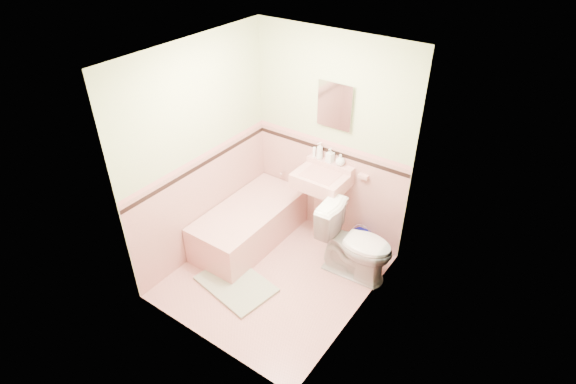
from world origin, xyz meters
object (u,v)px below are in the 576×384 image
Objects in this scene: bathtub at (250,225)px; soap_bottle_right at (340,160)px; soap_bottle_left at (320,151)px; soap_bottle_mid at (330,155)px; bucket at (361,240)px; sink at (321,207)px; shoe at (229,277)px; medicine_cabinet at (335,105)px; toilet at (356,243)px.

bathtub is 10.73× the size of soap_bottle_right.
soap_bottle_left is 1.18× the size of soap_bottle_mid.
soap_bottle_right is 0.64× the size of bucket.
sink reaches higher than shoe.
bathtub is at bearing -132.58° from medicine_cabinet.
soap_bottle_mid is 0.21× the size of toilet.
bathtub is 1.36m from toilet.
soap_bottle_left is at bearing 180.00° from soap_bottle_mid.
bucket is 1.55× the size of shoe.
shoe is at bearing -106.17° from soap_bottle_mid.
sink is at bearing -86.95° from soap_bottle_mid.
medicine_cabinet is at bearing 166.58° from soap_bottle_right.
sink is 0.64m from soap_bottle_right.
shoe is at bearing -106.20° from medicine_cabinet.
soap_bottle_left reaches higher than bathtub.
sink is 1.11× the size of toilet.
bucket is at bearing -4.66° from soap_bottle_mid.
shoe is (0.26, -0.70, -0.16)m from bathtub.
soap_bottle_left reaches higher than sink.
bathtub is 1.37m from bucket.
soap_bottle_left is 1.78m from shoe.
medicine_cabinet is 2.26× the size of soap_bottle_left.
sink is at bearing 37.93° from bathtub.
soap_bottle_right is at bearing 41.39° from bathtub.
soap_bottle_left is 1.48× the size of soap_bottle_right.
toilet is (1.33, 0.22, 0.20)m from bathtub.
bucket is at bearing 29.36° from bathtub.
shoe is at bearing -124.09° from bucket.
sink is 6.67× the size of shoe.
soap_bottle_mid reaches higher than sink.
toilet reaches higher than shoe.
soap_bottle_mid reaches higher than toilet.
medicine_cabinet is at bearing 75.98° from shoe.
shoe is (-1.06, -0.92, -0.36)m from toilet.
bucket reaches higher than shoe.
bathtub is 1.59× the size of sink.
medicine_cabinet is 0.55× the size of toilet.
bucket is 1.65m from shoe.
soap_bottle_mid is (0.14, 0.00, -0.02)m from soap_bottle_left.
toilet is (0.65, -0.52, -1.27)m from medicine_cabinet.
bucket is at bearing 58.09° from shoe.
medicine_cabinet reaches higher than soap_bottle_mid.
soap_bottle_mid is 0.80× the size of bucket.
bathtub is 6.85× the size of bucket.
medicine_cabinet is at bearing 47.71° from toilet.
soap_bottle_right is (0.81, 0.71, 0.85)m from bathtub.
toilet is (0.80, -0.49, -0.69)m from soap_bottle_left.
soap_bottle_left is 1.20m from bucket.
soap_bottle_mid is at bearing 93.05° from sink.
soap_bottle_left is at bearing 176.34° from bucket.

